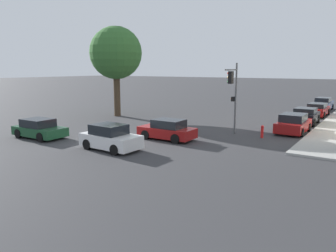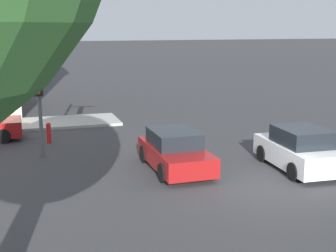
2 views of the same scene
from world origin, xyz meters
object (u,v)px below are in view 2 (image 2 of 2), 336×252
(fire_hydrant, at_px, (49,132))
(crossing_car_0, at_px, (175,151))
(traffic_signal, at_px, (47,70))
(crossing_car_2, at_px, (300,150))

(fire_hydrant, bearing_deg, crossing_car_0, -142.63)
(fire_hydrant, bearing_deg, traffic_signal, 179.07)
(traffic_signal, bearing_deg, fire_hydrant, -172.18)
(crossing_car_0, distance_m, fire_hydrant, 6.80)
(crossing_car_2, relative_size, fire_hydrant, 4.23)
(fire_hydrant, bearing_deg, crossing_car_2, -128.64)
(traffic_signal, height_order, crossing_car_0, traffic_signal)
(traffic_signal, xyz_separation_m, crossing_car_2, (-4.40, -8.48, -2.71))
(crossing_car_2, distance_m, fire_hydrant, 10.81)
(crossing_car_2, bearing_deg, traffic_signal, 65.26)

